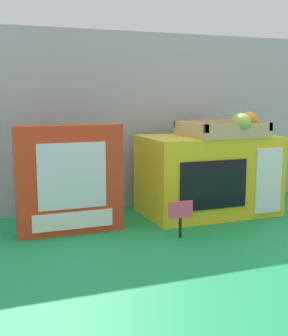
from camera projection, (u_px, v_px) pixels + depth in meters
ground_plane at (171, 220)px, 1.41m from camera, size 1.70×1.70×0.00m
display_back_panel at (143, 121)px, 1.57m from camera, size 1.61×0.03×0.58m
toy_microwave at (208, 175)px, 1.48m from camera, size 0.41×0.25×0.25m
food_groups_crate at (228, 128)px, 1.43m from camera, size 0.23×0.24×0.08m
cookie_set_box at (70, 180)px, 1.26m from camera, size 0.29×0.07×0.30m
price_sign at (181, 214)px, 1.23m from camera, size 0.07×0.01×0.10m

